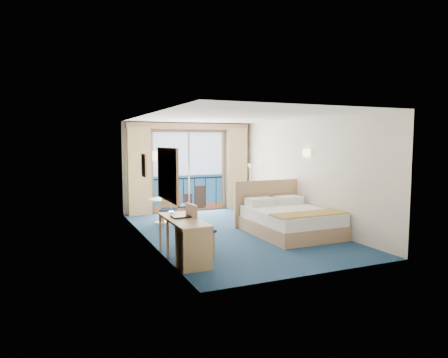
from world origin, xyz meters
TOP-DOWN VIEW (x-y plane):
  - floor at (0.00, 0.00)m, footprint 6.50×6.50m
  - room_walls at (0.00, 0.00)m, footprint 4.04×6.54m
  - balcony_door at (-0.01, 3.22)m, footprint 2.36×0.03m
  - curtain_left at (-1.55, 3.07)m, footprint 0.65×0.22m
  - curtain_right at (1.55, 3.07)m, footprint 0.65×0.22m
  - pelmet at (0.00, 3.10)m, footprint 3.80×0.25m
  - mirror at (-1.97, -1.50)m, footprint 0.05×1.25m
  - wall_print at (-1.97, 0.45)m, footprint 0.04×0.42m
  - sconce_left at (-1.94, -0.60)m, footprint 0.18×0.18m
  - sconce_right at (1.94, -0.15)m, footprint 0.18×0.18m
  - bed at (1.14, -0.66)m, footprint 1.84×2.19m
  - nightstand at (1.77, 0.82)m, footprint 0.41×0.39m
  - phone at (1.73, 0.82)m, footprint 0.21×0.17m
  - armchair at (1.60, 1.52)m, footprint 1.15×1.15m
  - floor_lamp at (1.65, 2.30)m, footprint 0.20×0.20m
  - desk at (-1.72, -2.04)m, footprint 0.55×1.59m
  - desk_chair at (-1.43, -1.52)m, footprint 0.48×0.48m
  - folder at (-1.72, -1.47)m, footprint 0.35×0.27m
  - desk_lamp at (-1.76, -0.99)m, footprint 0.11×0.11m
  - round_table at (-1.25, 1.72)m, footprint 0.71×0.71m
  - table_chair_a at (-0.83, 1.56)m, footprint 0.51×0.50m
  - table_chair_b at (-1.19, 1.27)m, footprint 0.52×0.52m

SIDE VIEW (x-z plane):
  - floor at x=0.00m, z-range 0.00..0.00m
  - nightstand at x=1.77m, z-range 0.00..0.54m
  - bed at x=1.14m, z-range -0.25..0.90m
  - armchair at x=1.60m, z-range 0.00..0.75m
  - desk at x=-1.72m, z-range 0.04..0.78m
  - round_table at x=-1.25m, z-range 0.16..0.80m
  - table_chair_b at x=-1.19m, z-range 0.06..0.95m
  - table_chair_a at x=-0.83m, z-range 0.06..0.97m
  - desk_chair at x=-1.43m, z-range 0.06..1.06m
  - phone at x=1.73m, z-range 0.54..0.62m
  - folder at x=-1.72m, z-range 0.74..0.78m
  - desk_lamp at x=-1.76m, z-range 0.85..1.26m
  - floor_lamp at x=1.65m, z-range 0.38..1.83m
  - balcony_door at x=-0.01m, z-range -0.12..2.40m
  - curtain_left at x=-1.55m, z-range 0.00..2.55m
  - curtain_right at x=1.55m, z-range 0.00..2.55m
  - mirror at x=-1.97m, z-range 1.08..2.03m
  - wall_print at x=-1.97m, z-range 1.34..1.86m
  - room_walls at x=0.00m, z-range 0.42..3.14m
  - sconce_left at x=-1.94m, z-range 1.76..1.94m
  - sconce_right at x=1.94m, z-range 1.76..1.94m
  - pelmet at x=0.00m, z-range 2.49..2.67m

